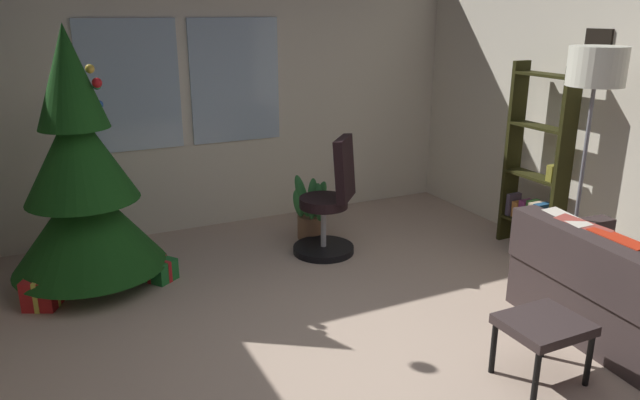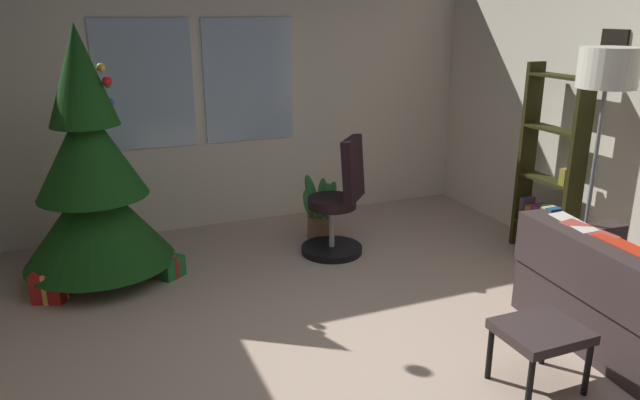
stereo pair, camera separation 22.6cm
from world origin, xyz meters
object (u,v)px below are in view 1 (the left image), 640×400
Objects in this scene: footstool at (543,328)px; office_chair at (330,209)px; gift_box_red at (42,292)px; potted_plant at (311,212)px; holiday_tree at (82,185)px; floor_lamp at (595,82)px; gift_box_green at (158,269)px; bookshelf at (536,172)px.

footstool is 0.44× the size of office_chair.
gift_box_red is 0.47× the size of potted_plant.
floor_lamp is (3.40, -1.75, 0.80)m from holiday_tree.
gift_box_red is 0.91× the size of gift_box_green.
office_chair is at bearing -0.24° from gift_box_red.
gift_box_green is 3.42m from bookshelf.
potted_plant reaches higher than gift_box_red.
floor_lamp is at bearing -114.08° from bookshelf.
gift_box_green is at bearing 175.62° from office_chair.
holiday_tree is 3.87m from bookshelf.
footstool is 2.70m from potted_plant.
gift_box_red is 4.24m from bookshelf.
footstool is 0.28× the size of bookshelf.
bookshelf reaches higher than gift_box_green.
gift_box_red is at bearing 158.21° from floor_lamp.
potted_plant is at bearing 9.88° from gift_box_green.
gift_box_green is 1.56m from potted_plant.
office_chair is 1.63× the size of potted_plant.
gift_box_red is 0.29× the size of office_chair.
office_chair is 0.57× the size of floor_lamp.
holiday_tree is 2.09m from potted_plant.
holiday_tree is at bearing 165.09° from gift_box_green.
potted_plant is at bearing 147.52° from bookshelf.
holiday_tree is 3.90m from floor_lamp.
gift_box_green is at bearing 7.04° from gift_box_red.
holiday_tree is 1.48× the size of bookshelf.
floor_lamp reaches higher than footstool.
footstool is 2.32m from office_chair.
gift_box_green is (-1.79, 2.42, -0.25)m from footstool.
floor_lamp is at bearing -21.79° from gift_box_red.
holiday_tree reaches higher than floor_lamp.
office_chair is (2.41, -0.01, 0.31)m from gift_box_red.
gift_box_green is at bearing 165.58° from bookshelf.
footstool is 1.38× the size of gift_box_green.
bookshelf reaches higher than gift_box_red.
footstool is 1.51× the size of gift_box_red.
bookshelf is (1.46, 1.59, 0.40)m from footstool.
bookshelf is at bearing -14.49° from holiday_tree.
bookshelf reaches higher than footstool.
bookshelf is at bearing -14.42° from gift_box_green.
holiday_tree is at bearing -176.17° from potted_plant.
potted_plant is (-1.73, 1.10, -0.46)m from bookshelf.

